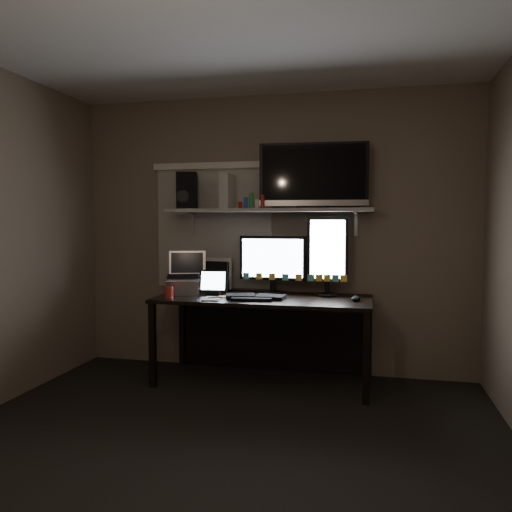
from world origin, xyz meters
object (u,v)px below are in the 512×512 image
(desk, at_px, (266,315))
(tablet, at_px, (214,282))
(game_console, at_px, (228,191))
(cup, at_px, (169,293))
(monitor_portrait, at_px, (327,256))
(laptop, at_px, (183,273))
(mouse, at_px, (356,299))
(keyboard, at_px, (255,297))
(speaker, at_px, (187,191))
(tv, at_px, (313,176))
(monitor_landscape, at_px, (273,264))

(desk, distance_m, tablet, 0.54)
(game_console, bearing_deg, cup, -125.34)
(monitor_portrait, relative_size, tablet, 2.76)
(monitor_portrait, xyz_separation_m, laptop, (-1.25, -0.16, -0.16))
(mouse, bearing_deg, tablet, -179.57)
(keyboard, xyz_separation_m, game_console, (-0.32, 0.30, 0.89))
(tablet, relative_size, speaker, 0.77)
(monitor_portrait, bearing_deg, keyboard, -158.93)
(keyboard, height_order, speaker, speaker)
(tablet, xyz_separation_m, game_console, (0.08, 0.19, 0.79))
(game_console, bearing_deg, desk, -12.93)
(laptop, bearing_deg, game_console, 9.80)
(cup, bearing_deg, mouse, 8.71)
(speaker, bearing_deg, keyboard, -38.44)
(keyboard, height_order, tv, tv)
(tablet, bearing_deg, desk, 6.85)
(desk, distance_m, tv, 1.27)
(laptop, xyz_separation_m, game_console, (0.36, 0.19, 0.72))
(cup, bearing_deg, desk, 28.83)
(keyboard, xyz_separation_m, mouse, (0.82, 0.04, 0.01))
(monitor_landscape, height_order, speaker, speaker)
(desk, xyz_separation_m, monitor_portrait, (0.52, 0.06, 0.52))
(desk, xyz_separation_m, game_console, (-0.37, 0.09, 1.08))
(desk, xyz_separation_m, speaker, (-0.75, 0.07, 1.09))
(desk, relative_size, keyboard, 3.60)
(speaker, bearing_deg, laptop, -100.46)
(monitor_landscape, bearing_deg, mouse, -16.32)
(mouse, distance_m, speaker, 1.77)
(monitor_landscape, xyz_separation_m, keyboard, (-0.09, -0.30, -0.25))
(keyboard, relative_size, tv, 0.54)
(laptop, bearing_deg, keyboard, -27.62)
(mouse, bearing_deg, laptop, -178.67)
(tablet, xyz_separation_m, cup, (-0.29, -0.31, -0.06))
(laptop, distance_m, speaker, 0.75)
(speaker, bearing_deg, mouse, -25.73)
(mouse, distance_m, game_console, 1.47)
(desk, height_order, tv, tv)
(monitor_portrait, relative_size, mouse, 5.91)
(monitor_portrait, distance_m, keyboard, 0.71)
(monitor_portrait, relative_size, keyboard, 1.38)
(tv, height_order, speaker, tv)
(desk, height_order, monitor_portrait, monitor_portrait)
(monitor_landscape, height_order, laptop, monitor_landscape)
(keyboard, height_order, tablet, tablet)
(keyboard, distance_m, tv, 1.15)
(mouse, bearing_deg, keyboard, -173.33)
(mouse, xyz_separation_m, tablet, (-1.22, 0.08, 0.09))
(desk, distance_m, monitor_portrait, 0.74)
(monitor_portrait, bearing_deg, speaker, 175.30)
(monitor_landscape, bearing_deg, desk, -111.27)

